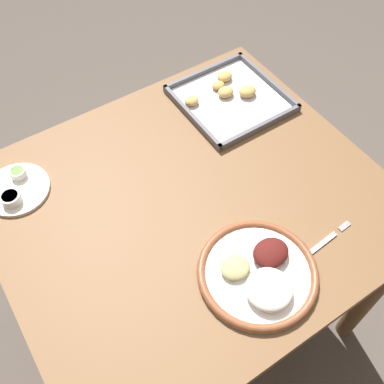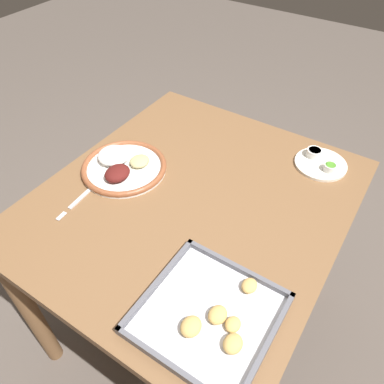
{
  "view_description": "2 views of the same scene",
  "coord_description": "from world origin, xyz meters",
  "px_view_note": "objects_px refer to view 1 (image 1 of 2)",
  "views": [
    {
      "loc": [
        -0.37,
        -0.57,
        1.76
      ],
      "look_at": [
        0.0,
        0.0,
        0.81
      ],
      "focal_mm": 42.0,
      "sensor_mm": 36.0,
      "label": 1
    },
    {
      "loc": [
        0.7,
        0.45,
        1.61
      ],
      "look_at": [
        0.0,
        0.0,
        0.81
      ],
      "focal_mm": 35.0,
      "sensor_mm": 36.0,
      "label": 2
    }
  ],
  "objects_px": {
    "fork": "(320,245)",
    "baking_tray": "(230,97)",
    "dinner_plate": "(259,273)",
    "saucer_plate": "(16,189)"
  },
  "relations": [
    {
      "from": "fork",
      "to": "baking_tray",
      "type": "xyz_separation_m",
      "value": [
        0.12,
        0.55,
        0.01
      ]
    },
    {
      "from": "dinner_plate",
      "to": "fork",
      "type": "xyz_separation_m",
      "value": [
        0.18,
        -0.02,
        -0.01
      ]
    },
    {
      "from": "fork",
      "to": "baking_tray",
      "type": "height_order",
      "value": "baking_tray"
    },
    {
      "from": "saucer_plate",
      "to": "baking_tray",
      "type": "relative_size",
      "value": 0.57
    },
    {
      "from": "saucer_plate",
      "to": "baking_tray",
      "type": "xyz_separation_m",
      "value": [
        0.69,
        -0.02,
        -0.0
      ]
    },
    {
      "from": "dinner_plate",
      "to": "saucer_plate",
      "type": "height_order",
      "value": "dinner_plate"
    },
    {
      "from": "baking_tray",
      "to": "fork",
      "type": "bearing_deg",
      "value": -102.6
    },
    {
      "from": "saucer_plate",
      "to": "baking_tray",
      "type": "distance_m",
      "value": 0.69
    },
    {
      "from": "dinner_plate",
      "to": "fork",
      "type": "relative_size",
      "value": 1.48
    },
    {
      "from": "saucer_plate",
      "to": "dinner_plate",
      "type": "bearing_deg",
      "value": -54.78
    }
  ]
}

